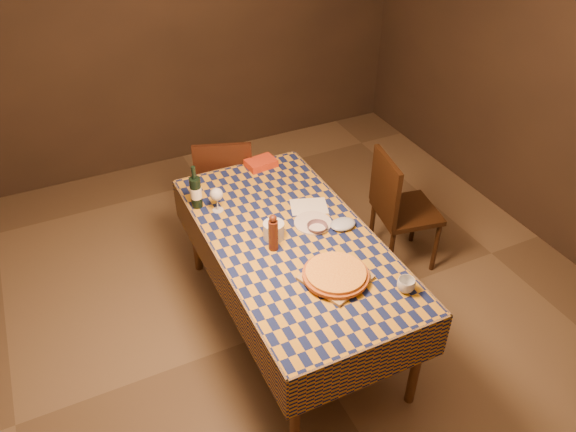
{
  "coord_description": "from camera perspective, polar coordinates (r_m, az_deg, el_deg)",
  "views": [
    {
      "loc": [
        -1.14,
        -2.35,
        2.89
      ],
      "look_at": [
        0.0,
        0.05,
        0.9
      ],
      "focal_mm": 35.0,
      "sensor_mm": 36.0,
      "label": 1
    }
  ],
  "objects": [
    {
      "name": "takeout_container",
      "position": [
        4.02,
        -2.76,
        5.39
      ],
      "size": [
        0.22,
        0.17,
        0.05
      ],
      "primitive_type": "cube",
      "rotation": [
        0.0,
        0.0,
        0.11
      ],
      "color": "#B13217",
      "rests_on": "dining_table"
    },
    {
      "name": "bowl",
      "position": [
        3.41,
        2.98,
        -1.19
      ],
      "size": [
        0.16,
        0.16,
        0.04
      ],
      "primitive_type": "imported",
      "rotation": [
        0.0,
        0.0,
        0.29
      ],
      "color": "#644954",
      "rests_on": "dining_table"
    },
    {
      "name": "chair_right",
      "position": [
        4.13,
        11.06,
        1.08
      ],
      "size": [
        0.5,
        0.49,
        0.93
      ],
      "color": "black",
      "rests_on": "ground"
    },
    {
      "name": "flour_patch",
      "position": [
        3.62,
        2.14,
        0.99
      ],
      "size": [
        0.28,
        0.25,
        0.0
      ],
      "primitive_type": "cube",
      "rotation": [
        0.0,
        0.0,
        -0.34
      ],
      "color": "white",
      "rests_on": "dining_table"
    },
    {
      "name": "tumbler",
      "position": [
        3.07,
        11.9,
        -6.87
      ],
      "size": [
        0.13,
        0.13,
        0.08
      ],
      "primitive_type": "imported",
      "rotation": [
        0.0,
        0.0,
        -0.34
      ],
      "color": "silver",
      "rests_on": "dining_table"
    },
    {
      "name": "chair_far",
      "position": [
        4.31,
        -6.44,
        3.25
      ],
      "size": [
        0.54,
        0.54,
        0.93
      ],
      "color": "black",
      "rests_on": "ground"
    },
    {
      "name": "deli_tub",
      "position": [
        3.33,
        -1.46,
        -1.48
      ],
      "size": [
        0.16,
        0.16,
        0.11
      ],
      "primitive_type": "cylinder",
      "rotation": [
        0.0,
        0.0,
        -0.33
      ],
      "color": "silver",
      "rests_on": "dining_table"
    },
    {
      "name": "wine_bottle",
      "position": [
        3.61,
        -9.34,
        2.46
      ],
      "size": [
        0.08,
        0.08,
        0.3
      ],
      "color": "black",
      "rests_on": "dining_table"
    },
    {
      "name": "room",
      "position": [
        3.03,
        0.41,
        6.31
      ],
      "size": [
        5.0,
        5.1,
        2.7
      ],
      "color": "brown",
      "rests_on": "ground"
    },
    {
      "name": "white_plate",
      "position": [
        3.47,
        2.54,
        -0.71
      ],
      "size": [
        0.26,
        0.26,
        0.01
      ],
      "primitive_type": "cylinder",
      "rotation": [
        0.0,
        0.0,
        0.1
      ],
      "color": "silver",
      "rests_on": "dining_table"
    },
    {
      "name": "pizza",
      "position": [
        3.08,
        4.87,
        -5.88
      ],
      "size": [
        0.37,
        0.37,
        0.04
      ],
      "color": "#9B4919",
      "rests_on": "cutting_board"
    },
    {
      "name": "flour_bag",
      "position": [
        3.45,
        5.58,
        -0.82
      ],
      "size": [
        0.17,
        0.13,
        0.05
      ],
      "primitive_type": "ellipsoid",
      "rotation": [
        0.0,
        0.0,
        -0.03
      ],
      "color": "#A3B7D1",
      "rests_on": "dining_table"
    },
    {
      "name": "dining_table",
      "position": [
        3.41,
        0.36,
        -3.23
      ],
      "size": [
        0.94,
        1.84,
        0.77
      ],
      "color": "brown",
      "rests_on": "ground"
    },
    {
      "name": "wine_glass",
      "position": [
        3.54,
        -7.27,
        2.12
      ],
      "size": [
        0.08,
        0.08,
        0.17
      ],
      "color": "silver",
      "rests_on": "dining_table"
    },
    {
      "name": "cutting_board",
      "position": [
        3.1,
        4.85,
        -6.25
      ],
      "size": [
        0.4,
        0.4,
        0.02
      ],
      "primitive_type": "cube",
      "rotation": [
        0.0,
        0.0,
        0.37
      ],
      "color": "#A3834C",
      "rests_on": "dining_table"
    },
    {
      "name": "pepper_mill",
      "position": [
        3.21,
        -1.51,
        -1.78
      ],
      "size": [
        0.07,
        0.07,
        0.24
      ],
      "color": "#461D10",
      "rests_on": "dining_table"
    }
  ]
}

